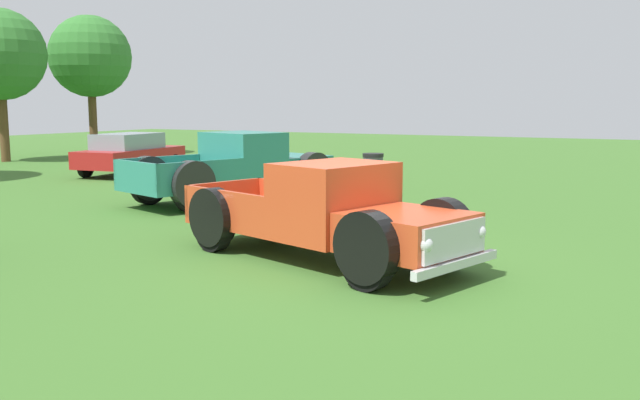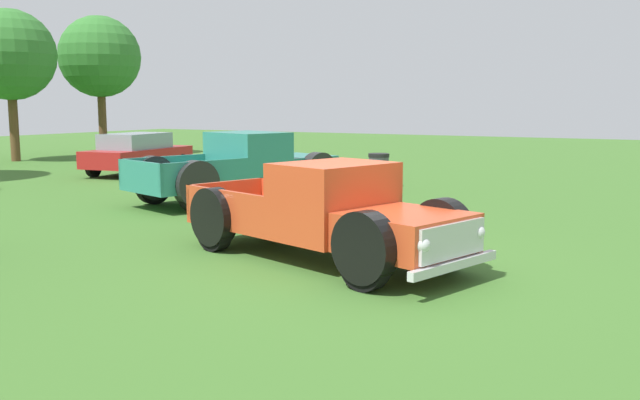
{
  "view_description": "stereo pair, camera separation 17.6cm",
  "coord_description": "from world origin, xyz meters",
  "px_view_note": "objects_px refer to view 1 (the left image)",
  "views": [
    {
      "loc": [
        -8.78,
        -4.16,
        2.32
      ],
      "look_at": [
        0.01,
        0.56,
        0.9
      ],
      "focal_mm": 38.04,
      "sensor_mm": 36.0,
      "label": 1
    },
    {
      "loc": [
        -8.7,
        -4.31,
        2.32
      ],
      "look_at": [
        0.01,
        0.56,
        0.9
      ],
      "focal_mm": 38.04,
      "sensor_mm": 36.0,
      "label": 2
    }
  ],
  "objects_px": {
    "sedan_distant_a": "(130,153)",
    "oak_tree_center": "(90,57)",
    "trash_can": "(373,170)",
    "pickup_truck_behind_right": "(246,167)",
    "pickup_truck_foreground": "(337,216)"
  },
  "relations": [
    {
      "from": "sedan_distant_a",
      "to": "pickup_truck_behind_right",
      "type": "bearing_deg",
      "value": -114.92
    },
    {
      "from": "oak_tree_center",
      "to": "pickup_truck_behind_right",
      "type": "bearing_deg",
      "value": -121.27
    },
    {
      "from": "pickup_truck_behind_right",
      "to": "oak_tree_center",
      "type": "height_order",
      "value": "oak_tree_center"
    },
    {
      "from": "sedan_distant_a",
      "to": "oak_tree_center",
      "type": "relative_size",
      "value": 0.68
    },
    {
      "from": "pickup_truck_behind_right",
      "to": "pickup_truck_foreground",
      "type": "bearing_deg",
      "value": -134.73
    },
    {
      "from": "pickup_truck_behind_right",
      "to": "sedan_distant_a",
      "type": "height_order",
      "value": "pickup_truck_behind_right"
    },
    {
      "from": "trash_can",
      "to": "pickup_truck_foreground",
      "type": "bearing_deg",
      "value": -159.43
    },
    {
      "from": "sedan_distant_a",
      "to": "trash_can",
      "type": "xyz_separation_m",
      "value": [
        0.55,
        -8.55,
        -0.23
      ]
    },
    {
      "from": "oak_tree_center",
      "to": "sedan_distant_a",
      "type": "bearing_deg",
      "value": -126.38
    },
    {
      "from": "pickup_truck_foreground",
      "to": "pickup_truck_behind_right",
      "type": "bearing_deg",
      "value": 45.27
    },
    {
      "from": "sedan_distant_a",
      "to": "trash_can",
      "type": "relative_size",
      "value": 4.48
    },
    {
      "from": "pickup_truck_behind_right",
      "to": "trash_can",
      "type": "relative_size",
      "value": 5.99
    },
    {
      "from": "pickup_truck_behind_right",
      "to": "sedan_distant_a",
      "type": "bearing_deg",
      "value": 65.08
    },
    {
      "from": "oak_tree_center",
      "to": "trash_can",
      "type": "bearing_deg",
      "value": -107.22
    },
    {
      "from": "trash_can",
      "to": "oak_tree_center",
      "type": "xyz_separation_m",
      "value": [
        4.97,
        16.04,
        3.93
      ]
    }
  ]
}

